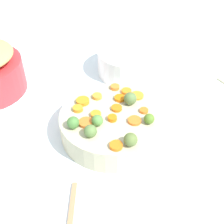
# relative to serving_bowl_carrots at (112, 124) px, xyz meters

# --- Properties ---
(tabletop) EXTENTS (2.40, 2.40, 0.02)m
(tabletop) POSITION_rel_serving_bowl_carrots_xyz_m (-0.02, 0.03, -0.05)
(tabletop) COLOR white
(tabletop) RESTS_ON ground
(serving_bowl_carrots) EXTENTS (0.29, 0.29, 0.07)m
(serving_bowl_carrots) POSITION_rel_serving_bowl_carrots_xyz_m (0.00, 0.00, 0.00)
(serving_bowl_carrots) COLOR #BBB490
(serving_bowl_carrots) RESTS_ON tabletop
(carrot_slice_0) EXTENTS (0.04, 0.04, 0.01)m
(carrot_slice_0) POSITION_rel_serving_bowl_carrots_xyz_m (-0.04, 0.06, 0.04)
(carrot_slice_0) COLOR orange
(carrot_slice_0) RESTS_ON serving_bowl_carrots
(carrot_slice_1) EXTENTS (0.04, 0.04, 0.01)m
(carrot_slice_1) POSITION_rel_serving_bowl_carrots_xyz_m (-0.08, -0.06, 0.04)
(carrot_slice_1) COLOR orange
(carrot_slice_1) RESTS_ON serving_bowl_carrots
(carrot_slice_2) EXTENTS (0.04, 0.04, 0.01)m
(carrot_slice_2) POSITION_rel_serving_bowl_carrots_xyz_m (-0.09, 0.08, 0.04)
(carrot_slice_2) COLOR orange
(carrot_slice_2) RESTS_ON serving_bowl_carrots
(carrot_slice_3) EXTENTS (0.04, 0.04, 0.01)m
(carrot_slice_3) POSITION_rel_serving_bowl_carrots_xyz_m (0.06, 0.03, 0.04)
(carrot_slice_3) COLOR orange
(carrot_slice_3) RESTS_ON serving_bowl_carrots
(carrot_slice_4) EXTENTS (0.04, 0.04, 0.01)m
(carrot_slice_4) POSITION_rel_serving_bowl_carrots_xyz_m (-0.05, 0.10, 0.04)
(carrot_slice_4) COLOR orange
(carrot_slice_4) RESTS_ON serving_bowl_carrots
(carrot_slice_5) EXTENTS (0.04, 0.04, 0.01)m
(carrot_slice_5) POSITION_rel_serving_bowl_carrots_xyz_m (-0.01, 0.02, 0.04)
(carrot_slice_5) COLOR orange
(carrot_slice_5) RESTS_ON serving_bowl_carrots
(carrot_slice_6) EXTENTS (0.04, 0.04, 0.01)m
(carrot_slice_6) POSITION_rel_serving_bowl_carrots_xyz_m (0.10, -0.07, 0.04)
(carrot_slice_6) COLOR orange
(carrot_slice_6) RESTS_ON serving_bowl_carrots
(carrot_slice_7) EXTENTS (0.06, 0.06, 0.01)m
(carrot_slice_7) POSITION_rel_serving_bowl_carrots_xyz_m (-0.02, 0.11, 0.04)
(carrot_slice_7) COLOR orange
(carrot_slice_7) RESTS_ON serving_bowl_carrots
(carrot_slice_8) EXTENTS (0.05, 0.05, 0.01)m
(carrot_slice_8) POSITION_rel_serving_bowl_carrots_xyz_m (-0.02, -0.08, 0.04)
(carrot_slice_8) COLOR orange
(carrot_slice_8) RESTS_ON serving_bowl_carrots
(carrot_slice_9) EXTENTS (0.03, 0.03, 0.01)m
(carrot_slice_9) POSITION_rel_serving_bowl_carrots_xyz_m (0.05, 0.08, 0.04)
(carrot_slice_9) COLOR orange
(carrot_slice_9) RESTS_ON serving_bowl_carrots
(carrot_slice_10) EXTENTS (0.04, 0.04, 0.01)m
(carrot_slice_10) POSITION_rel_serving_bowl_carrots_xyz_m (0.02, -0.01, 0.04)
(carrot_slice_10) COLOR orange
(carrot_slice_10) RESTS_ON serving_bowl_carrots
(carrot_slice_11) EXTENTS (0.03, 0.03, 0.01)m
(carrot_slice_11) POSITION_rel_serving_bowl_carrots_xyz_m (-0.09, 0.01, 0.04)
(carrot_slice_11) COLOR orange
(carrot_slice_11) RESTS_ON serving_bowl_carrots
(carrot_slice_12) EXTENTS (0.05, 0.05, 0.01)m
(carrot_slice_12) POSITION_rel_serving_bowl_carrots_xyz_m (-0.09, -0.03, 0.04)
(carrot_slice_12) COLOR orange
(carrot_slice_12) RESTS_ON serving_bowl_carrots
(carrot_slice_13) EXTENTS (0.03, 0.03, 0.01)m
(carrot_slice_13) POSITION_rel_serving_bowl_carrots_xyz_m (-0.03, -0.04, 0.04)
(carrot_slice_13) COLOR orange
(carrot_slice_13) RESTS_ON serving_bowl_carrots
(brussels_sprout_0) EXTENTS (0.03, 0.03, 0.03)m
(brussels_sprout_0) POSITION_rel_serving_bowl_carrots_xyz_m (0.03, -0.09, 0.05)
(brussels_sprout_0) COLOR #57763B
(brussels_sprout_0) RESTS_ON serving_bowl_carrots
(brussels_sprout_1) EXTENTS (0.03, 0.03, 0.03)m
(brussels_sprout_1) POSITION_rel_serving_bowl_carrots_xyz_m (0.12, -0.03, 0.05)
(brussels_sprout_1) COLOR #586C34
(brussels_sprout_1) RESTS_ON serving_bowl_carrots
(brussels_sprout_2) EXTENTS (0.03, 0.03, 0.03)m
(brussels_sprout_2) POSITION_rel_serving_bowl_carrots_xyz_m (0.09, 0.06, 0.05)
(brussels_sprout_2) COLOR #527626
(brussels_sprout_2) RESTS_ON serving_bowl_carrots
(brussels_sprout_3) EXTENTS (0.03, 0.03, 0.03)m
(brussels_sprout_3) POSITION_rel_serving_bowl_carrots_xyz_m (-0.02, -0.11, 0.05)
(brussels_sprout_3) COLOR #467836
(brussels_sprout_3) RESTS_ON serving_bowl_carrots
(brussels_sprout_4) EXTENTS (0.03, 0.03, 0.03)m
(brussels_sprout_4) POSITION_rel_serving_bowl_carrots_xyz_m (0.01, -0.06, 0.05)
(brussels_sprout_4) COLOR #52883E
(brussels_sprout_4) RESTS_ON serving_bowl_carrots
(brussels_sprout_5) EXTENTS (0.04, 0.04, 0.04)m
(brussels_sprout_5) POSITION_rel_serving_bowl_carrots_xyz_m (-0.01, 0.07, 0.05)
(brussels_sprout_5) COLOR #53703C
(brussels_sprout_5) RESTS_ON serving_bowl_carrots
(casserole_dish) EXTENTS (0.23, 0.23, 0.09)m
(casserole_dish) POSITION_rel_serving_bowl_carrots_xyz_m (-0.21, 0.25, 0.01)
(casserole_dish) COLOR white
(casserole_dish) RESTS_ON tabletop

